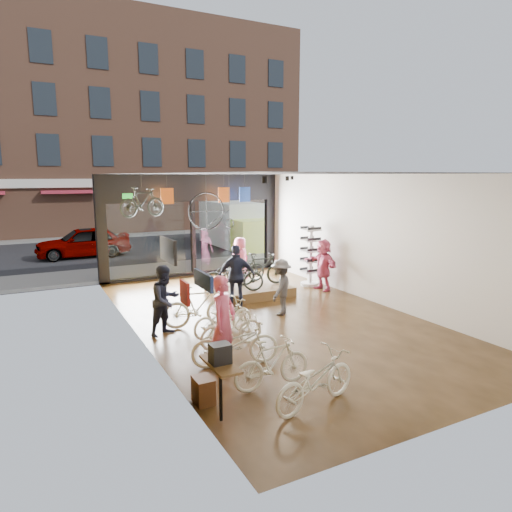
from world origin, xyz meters
TOP-DOWN VIEW (x-y plane):
  - ground_plane at (0.00, 0.00)m, footprint 7.00×12.00m
  - ceiling at (0.00, 0.00)m, footprint 7.00×12.00m
  - wall_left at (-3.52, 0.00)m, footprint 0.04×12.00m
  - wall_right at (3.52, 0.00)m, footprint 0.04×12.00m
  - wall_back at (0.00, -6.02)m, footprint 7.00×0.04m
  - storefront at (0.00, 6.00)m, footprint 7.00×0.26m
  - exit_sign at (-2.40, 5.88)m, footprint 0.35×0.06m
  - street_road at (0.00, 15.00)m, footprint 30.00×18.00m
  - sidewalk_near at (0.00, 7.20)m, footprint 30.00×2.40m
  - sidewalk_far at (0.00, 19.00)m, footprint 30.00×2.00m
  - opposite_building at (0.00, 21.50)m, footprint 26.00×5.00m
  - street_car at (-3.25, 12.00)m, footprint 4.16×1.67m
  - box_truck at (4.26, 11.00)m, footprint 2.00×6.01m
  - floor_bike_0 at (-1.69, -4.56)m, footprint 1.85×0.98m
  - floor_bike_1 at (-1.98, -3.63)m, footprint 1.53×0.45m
  - floor_bike_2 at (-2.16, -2.45)m, footprint 1.86×0.99m
  - floor_bike_3 at (-1.82, -1.54)m, footprint 1.52×0.47m
  - floor_bike_4 at (-1.68, -0.73)m, footprint 1.71×0.87m
  - floor_bike_5 at (-1.99, 0.11)m, footprint 1.84×0.81m
  - display_platform at (0.53, 2.28)m, footprint 2.40×1.80m
  - display_bike_left at (-0.18, 1.92)m, footprint 1.88×1.35m
  - display_bike_mid at (0.92, 2.26)m, footprint 1.79×0.82m
  - display_bike_right at (0.46, 2.83)m, footprint 1.76×0.65m
  - customer_0 at (-2.42, -2.48)m, footprint 0.81×0.78m
  - customer_1 at (-2.86, -0.05)m, footprint 1.02×0.94m
  - customer_2 at (-0.38, 1.29)m, footprint 1.15×0.79m
  - customer_3 at (0.38, 0.06)m, footprint 1.12×1.09m
  - customer_4 at (1.12, 4.20)m, footprint 0.89×0.71m
  - customer_5 at (3.00, 1.78)m, footprint 0.57×1.60m
  - sunglasses_rack at (2.95, 2.47)m, footprint 0.66×0.56m
  - wall_merch at (-3.38, -3.50)m, footprint 0.40×2.40m
  - penny_farthing at (0.18, 4.33)m, footprint 1.63×0.06m
  - hung_bike at (-2.30, 4.20)m, footprint 1.64×0.91m
  - jersey_left at (-1.19, 5.20)m, footprint 0.45×0.03m
  - jersey_mid at (0.95, 5.20)m, footprint 0.45×0.03m
  - jersey_right at (1.80, 5.20)m, footprint 0.45×0.03m

SIDE VIEW (x-z plane):
  - ground_plane at x=0.00m, z-range -0.04..0.00m
  - street_road at x=0.00m, z-range -0.02..0.00m
  - sidewalk_near at x=0.00m, z-range 0.00..0.12m
  - sidewalk_far at x=0.00m, z-range 0.00..0.12m
  - display_platform at x=0.53m, z-range 0.00..0.30m
  - floor_bike_4 at x=-1.68m, z-range 0.00..0.86m
  - floor_bike_3 at x=-1.82m, z-range 0.00..0.90m
  - floor_bike_1 at x=-1.98m, z-range 0.00..0.91m
  - floor_bike_0 at x=-1.69m, z-range 0.00..0.92m
  - floor_bike_2 at x=-2.16m, z-range 0.00..0.93m
  - floor_bike_5 at x=-1.99m, z-range 0.00..1.07m
  - street_car at x=-3.25m, z-range 0.00..1.42m
  - display_bike_right at x=0.46m, z-range 0.30..1.22m
  - customer_3 at x=0.38m, z-range 0.00..1.54m
  - display_bike_left at x=-0.18m, z-range 0.30..1.24m
  - customer_4 at x=1.12m, z-range 0.00..1.59m
  - display_bike_mid at x=0.92m, z-range 0.30..1.34m
  - customer_1 at x=-2.86m, z-range 0.00..1.69m
  - customer_5 at x=3.00m, z-range 0.00..1.71m
  - customer_2 at x=-0.38m, z-range 0.00..1.81m
  - customer_0 at x=-2.42m, z-range 0.00..1.87m
  - sunglasses_rack at x=2.95m, z-range 0.00..2.07m
  - box_truck at x=4.26m, z-range 0.00..2.37m
  - wall_merch at x=-3.38m, z-range 0.00..2.60m
  - wall_left at x=-3.52m, z-range 0.00..3.80m
  - wall_right at x=3.52m, z-range 0.00..3.80m
  - wall_back at x=0.00m, z-range 0.00..3.80m
  - storefront at x=0.00m, z-range 0.00..3.80m
  - penny_farthing at x=0.18m, z-range 1.85..3.15m
  - hung_bike at x=-2.30m, z-range 2.45..3.40m
  - exit_sign at x=-2.40m, z-range 2.96..3.14m
  - jersey_left at x=-1.19m, z-range 2.77..3.32m
  - jersey_mid at x=0.95m, z-range 2.77..3.32m
  - jersey_right at x=1.80m, z-range 2.77..3.32m
  - ceiling at x=0.00m, z-range 3.80..3.84m
  - opposite_building at x=0.00m, z-range 0.00..14.00m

